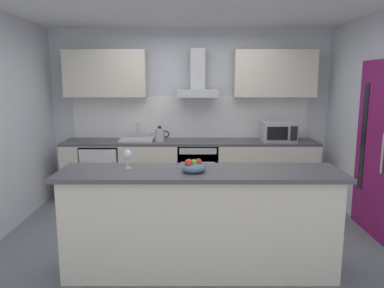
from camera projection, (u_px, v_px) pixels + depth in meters
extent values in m
cube|color=slate|center=(189.00, 237.00, 4.36)|extent=(5.37, 4.56, 0.02)
cube|color=white|center=(189.00, 4.00, 3.90)|extent=(5.37, 4.56, 0.02)
cube|color=silver|center=(190.00, 112.00, 5.94)|extent=(5.37, 0.12, 2.60)
cube|color=white|center=(190.00, 117.00, 5.88)|extent=(3.71, 0.02, 0.66)
cube|color=beige|center=(190.00, 171.00, 5.72)|extent=(3.84, 0.60, 0.86)
cube|color=#4C4C51|center=(190.00, 142.00, 5.64)|extent=(3.84, 0.60, 0.04)
cube|color=beige|center=(200.00, 224.00, 3.49)|extent=(2.51, 0.52, 0.96)
cube|color=#4C4C51|center=(200.00, 173.00, 3.40)|extent=(2.61, 0.64, 0.04)
cube|color=beige|center=(106.00, 74.00, 5.61)|extent=(1.23, 0.32, 0.70)
cube|color=beige|center=(274.00, 74.00, 5.61)|extent=(1.23, 0.32, 0.70)
cube|color=#7A1456|center=(374.00, 149.00, 4.33)|extent=(0.04, 0.85, 2.05)
cube|color=black|center=(363.00, 137.00, 4.55)|extent=(0.01, 0.11, 1.31)
cylinder|color=#B7BABC|center=(382.00, 153.00, 4.06)|extent=(0.03, 0.03, 0.45)
cube|color=slate|center=(197.00, 169.00, 5.69)|extent=(0.60, 0.56, 0.80)
cube|color=black|center=(198.00, 178.00, 5.42)|extent=(0.50, 0.02, 0.48)
cube|color=#B7BABC|center=(198.00, 151.00, 5.35)|extent=(0.54, 0.02, 0.09)
cylinder|color=#B7BABC|center=(198.00, 163.00, 5.34)|extent=(0.49, 0.02, 0.02)
cube|color=white|center=(103.00, 171.00, 5.70)|extent=(0.58, 0.56, 0.85)
cube|color=silver|center=(98.00, 176.00, 5.41)|extent=(0.55, 0.02, 0.80)
cylinder|color=#B7BABC|center=(113.00, 174.00, 5.39)|extent=(0.02, 0.02, 0.38)
cube|color=#B7BABC|center=(278.00, 132.00, 5.56)|extent=(0.50, 0.36, 0.30)
cube|color=black|center=(277.00, 133.00, 5.37)|extent=(0.30, 0.02, 0.19)
cube|color=black|center=(294.00, 133.00, 5.37)|extent=(0.10, 0.01, 0.21)
cube|color=silver|center=(137.00, 140.00, 5.61)|extent=(0.50, 0.40, 0.04)
cylinder|color=#B7BABC|center=(138.00, 131.00, 5.72)|extent=(0.03, 0.03, 0.26)
cylinder|color=#B7BABC|center=(137.00, 124.00, 5.62)|extent=(0.03, 0.16, 0.03)
cylinder|color=#B7BABC|center=(159.00, 135.00, 5.56)|extent=(0.15, 0.15, 0.20)
sphere|color=black|center=(159.00, 128.00, 5.54)|extent=(0.06, 0.06, 0.06)
cone|color=#B7BABC|center=(153.00, 132.00, 5.55)|extent=(0.09, 0.04, 0.07)
torus|color=black|center=(165.00, 134.00, 5.56)|extent=(0.11, 0.02, 0.11)
cube|color=#B7BABC|center=(197.00, 93.00, 5.59)|extent=(0.62, 0.45, 0.12)
cube|color=#B7BABC|center=(197.00, 69.00, 5.58)|extent=(0.22, 0.22, 0.60)
cylinder|color=silver|center=(128.00, 168.00, 3.47)|extent=(0.07, 0.07, 0.01)
cylinder|color=silver|center=(128.00, 163.00, 3.47)|extent=(0.01, 0.01, 0.09)
ellipsoid|color=silver|center=(127.00, 155.00, 3.45)|extent=(0.08, 0.08, 0.10)
ellipsoid|color=slate|center=(193.00, 168.00, 3.34)|extent=(0.22, 0.22, 0.09)
sphere|color=red|center=(189.00, 163.00, 3.31)|extent=(0.08, 0.08, 0.08)
sphere|color=red|center=(198.00, 162.00, 3.36)|extent=(0.07, 0.07, 0.07)
sphere|color=#66B233|center=(193.00, 163.00, 3.33)|extent=(0.07, 0.07, 0.07)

